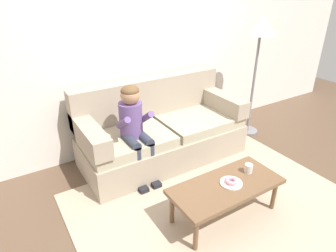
{
  "coord_description": "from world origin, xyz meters",
  "views": [
    {
      "loc": [
        -1.65,
        -2.01,
        2.09
      ],
      "look_at": [
        -0.13,
        0.45,
        0.65
      ],
      "focal_mm": 31.35,
      "sensor_mm": 36.0,
      "label": 1
    }
  ],
  "objects_px": {
    "floor_lamp": "(260,35)",
    "donut": "(231,181)",
    "person_child": "(134,125)",
    "coffee_table": "(226,188)",
    "mug": "(248,168)",
    "couch": "(161,132)"
  },
  "relations": [
    {
      "from": "floor_lamp",
      "to": "donut",
      "type": "bearing_deg",
      "value": -141.13
    },
    {
      "from": "floor_lamp",
      "to": "person_child",
      "type": "bearing_deg",
      "value": -176.51
    },
    {
      "from": "coffee_table",
      "to": "mug",
      "type": "bearing_deg",
      "value": 6.19
    },
    {
      "from": "person_child",
      "to": "floor_lamp",
      "type": "distance_m",
      "value": 2.1
    },
    {
      "from": "coffee_table",
      "to": "person_child",
      "type": "xyz_separation_m",
      "value": [
        -0.42,
        1.06,
        0.33
      ]
    },
    {
      "from": "person_child",
      "to": "donut",
      "type": "distance_m",
      "value": 1.2
    },
    {
      "from": "person_child",
      "to": "floor_lamp",
      "type": "bearing_deg",
      "value": 3.49
    },
    {
      "from": "donut",
      "to": "mug",
      "type": "height_order",
      "value": "mug"
    },
    {
      "from": "couch",
      "to": "mug",
      "type": "bearing_deg",
      "value": -77.5
    },
    {
      "from": "coffee_table",
      "to": "person_child",
      "type": "height_order",
      "value": "person_child"
    },
    {
      "from": "person_child",
      "to": "mug",
      "type": "distance_m",
      "value": 1.29
    },
    {
      "from": "coffee_table",
      "to": "mug",
      "type": "distance_m",
      "value": 0.33
    },
    {
      "from": "person_child",
      "to": "coffee_table",
      "type": "bearing_deg",
      "value": -68.33
    },
    {
      "from": "couch",
      "to": "coffee_table",
      "type": "bearing_deg",
      "value": -91.77
    },
    {
      "from": "person_child",
      "to": "mug",
      "type": "relative_size",
      "value": 12.24
    },
    {
      "from": "person_child",
      "to": "couch",
      "type": "bearing_deg",
      "value": 24.71
    },
    {
      "from": "couch",
      "to": "donut",
      "type": "relative_size",
      "value": 17.04
    },
    {
      "from": "couch",
      "to": "person_child",
      "type": "bearing_deg",
      "value": -155.29
    },
    {
      "from": "donut",
      "to": "coffee_table",
      "type": "bearing_deg",
      "value": 161.41
    },
    {
      "from": "couch",
      "to": "floor_lamp",
      "type": "xyz_separation_m",
      "value": [
        1.49,
        -0.09,
        1.09
      ]
    },
    {
      "from": "couch",
      "to": "floor_lamp",
      "type": "relative_size",
      "value": 1.2
    },
    {
      "from": "couch",
      "to": "coffee_table",
      "type": "relative_size",
      "value": 1.88
    }
  ]
}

